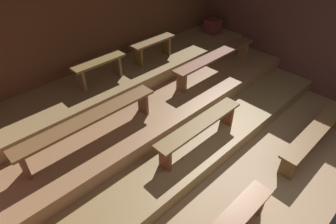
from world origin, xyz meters
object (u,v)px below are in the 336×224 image
Objects in this scene: bench_upper_right at (153,45)px; bench_lower_center at (200,127)px; bench_upper_left at (99,66)px; bench_middle_right at (216,57)px; bench_floor_right at (315,133)px; wooden_crate_upper at (213,26)px; bench_middle_left at (89,121)px.

bench_lower_center is at bearing -112.17° from bench_upper_right.
bench_upper_left is at bearing 102.94° from bench_lower_center.
bench_middle_right reaches higher than bench_lower_center.
wooden_crate_upper is at bearing 67.47° from bench_floor_right.
bench_floor_right is at bearing -94.50° from bench_middle_right.
bench_floor_right is 3.51m from wooden_crate_upper.
bench_middle_left is at bearing 140.81° from bench_floor_right.
bench_upper_left is at bearing 180.00° from bench_upper_right.
bench_lower_center is 2.13m from bench_upper_right.
bench_floor_right is 3.72m from bench_upper_left.
bench_middle_right is at bearing 31.49° from bench_lower_center.
bench_upper_right is (2.04, 0.95, 0.20)m from bench_middle_left.
wooden_crate_upper is at bearing 35.82° from bench_lower_center.
wooden_crate_upper is (1.15, 1.01, 0.05)m from bench_middle_right.
bench_upper_left reaches higher than bench_middle_left.
bench_middle_left is 2.28× the size of bench_upper_left.
bench_upper_left is (0.81, 0.95, 0.20)m from bench_middle_left.
bench_floor_right is 0.87× the size of bench_middle_left.
bench_upper_left is at bearing 120.81° from bench_floor_right.
bench_lower_center is 1.75× the size of bench_upper_right.
bench_upper_left and bench_upper_right have the same top height.
bench_middle_left and bench_middle_right have the same top height.
bench_lower_center is 5.35× the size of wooden_crate_upper.
bench_middle_left is at bearing -155.09° from bench_upper_right.
bench_upper_left is 1.23m from bench_upper_right.
bench_middle_left is at bearing -165.90° from wooden_crate_upper.
bench_floor_right is 1.98× the size of bench_upper_right.
bench_middle_left is at bearing 180.00° from bench_middle_right.
wooden_crate_upper is at bearing 1.71° from bench_upper_right.
bench_middle_left is at bearing -130.63° from bench_upper_left.
bench_middle_left reaches higher than bench_lower_center.
bench_floor_right is 3.28m from bench_upper_right.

